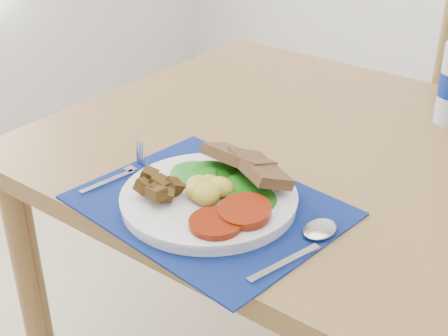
% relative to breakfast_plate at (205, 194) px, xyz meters
% --- Properties ---
extents(table, '(1.40, 0.90, 0.75)m').
position_rel_breakfast_plate_xyz_m(table, '(0.21, 0.31, -0.11)').
color(table, brown).
rests_on(table, ground).
extents(placemat, '(0.44, 0.36, 0.00)m').
position_rel_breakfast_plate_xyz_m(placemat, '(0.01, 0.00, -0.02)').
color(placemat, black).
rests_on(placemat, table).
extents(breakfast_plate, '(0.28, 0.28, 0.07)m').
position_rel_breakfast_plate_xyz_m(breakfast_plate, '(0.00, 0.00, 0.00)').
color(breakfast_plate, silver).
rests_on(breakfast_plate, placemat).
extents(fork, '(0.03, 0.16, 0.00)m').
position_rel_breakfast_plate_xyz_m(fork, '(-0.18, -0.01, -0.02)').
color(fork, '#B2B5BA').
rests_on(fork, placemat).
extents(spoon, '(0.05, 0.20, 0.01)m').
position_rel_breakfast_plate_xyz_m(spoon, '(0.19, 0.02, -0.02)').
color(spoon, '#B2B5BA').
rests_on(spoon, placemat).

